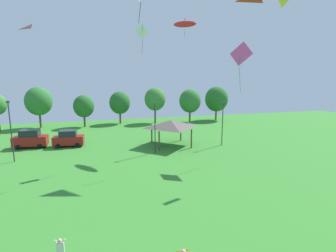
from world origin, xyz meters
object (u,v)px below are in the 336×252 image
at_px(light_post_1, 155,125).
at_px(treeline_tree_2, 84,106).
at_px(light_post_2, 223,121).
at_px(kite_flying_5, 185,24).
at_px(treeline_tree_3, 120,103).
at_px(kite_flying_7, 241,55).
at_px(kite_flying_2, 142,33).
at_px(park_pavilion, 171,124).
at_px(treeline_tree_4, 155,99).
at_px(parked_car_leftmost, 30,139).
at_px(treeline_tree_5, 190,101).
at_px(person_standing_near_foreground, 61,251).
at_px(light_post_0, 11,128).
at_px(treeline_tree_1, 39,101).
at_px(parked_car_second_from_left, 69,138).
at_px(treeline_tree_6, 216,99).
at_px(kite_flying_6, 18,37).
at_px(kite_flying_11, 262,14).

height_order(light_post_1, treeline_tree_2, light_post_1).
bearing_deg(light_post_2, kite_flying_5, 164.18).
distance_m(light_post_1, treeline_tree_3, 23.05).
bearing_deg(kite_flying_7, treeline_tree_3, 112.54).
xyz_separation_m(kite_flying_2, park_pavilion, (4.48, 3.41, -11.35)).
bearing_deg(treeline_tree_4, parked_car_leftmost, -145.17).
distance_m(treeline_tree_4, treeline_tree_5, 7.42).
distance_m(light_post_2, treeline_tree_2, 27.38).
bearing_deg(person_standing_near_foreground, light_post_0, 84.28).
height_order(kite_flying_2, treeline_tree_2, kite_flying_2).
height_order(kite_flying_5, parked_car_leftmost, kite_flying_5).
distance_m(person_standing_near_foreground, treeline_tree_1, 41.76).
xyz_separation_m(kite_flying_7, treeline_tree_5, (3.27, 24.57, -7.43)).
distance_m(parked_car_second_from_left, light_post_2, 21.46).
distance_m(person_standing_near_foreground, kite_flying_7, 25.91).
relative_size(light_post_0, treeline_tree_1, 0.90).
xyz_separation_m(person_standing_near_foreground, light_post_1, (9.25, 18.44, 2.71)).
bearing_deg(parked_car_second_from_left, treeline_tree_1, 116.48).
relative_size(kite_flying_2, treeline_tree_6, 0.45).
bearing_deg(light_post_1, treeline_tree_1, 127.19).
xyz_separation_m(kite_flying_6, treeline_tree_3, (14.08, 15.31, -10.20)).
bearing_deg(light_post_2, treeline_tree_5, 82.48).
relative_size(parked_car_leftmost, park_pavilion, 0.77).
bearing_deg(treeline_tree_5, person_standing_near_foreground, -119.11).
bearing_deg(person_standing_near_foreground, treeline_tree_2, 64.21).
distance_m(treeline_tree_1, treeline_tree_2, 8.21).
relative_size(parked_car_leftmost, treeline_tree_6, 0.60).
distance_m(treeline_tree_3, treeline_tree_5, 14.64).
distance_m(treeline_tree_2, treeline_tree_3, 7.30).
bearing_deg(treeline_tree_3, kite_flying_11, -82.34).
xyz_separation_m(light_post_0, treeline_tree_2, (7.22, 19.95, 0.10)).
relative_size(treeline_tree_1, treeline_tree_2, 1.26).
height_order(kite_flying_6, treeline_tree_2, kite_flying_6).
xyz_separation_m(kite_flying_5, kite_flying_11, (-1.42, -18.62, -2.84)).
xyz_separation_m(kite_flying_6, treeline_tree_1, (-0.95, 14.75, -9.45)).
distance_m(parked_car_leftmost, treeline_tree_1, 15.75).
relative_size(person_standing_near_foreground, treeline_tree_5, 0.23).
bearing_deg(light_post_0, park_pavilion, 6.15).
bearing_deg(light_post_2, light_post_0, -179.70).
bearing_deg(treeline_tree_1, person_standing_near_foreground, -79.26).
bearing_deg(park_pavilion, kite_flying_6, 166.44).
height_order(parked_car_second_from_left, treeline_tree_3, treeline_tree_3).
bearing_deg(light_post_0, treeline_tree_3, 57.06).
distance_m(person_standing_near_foreground, kite_flying_11, 17.85).
distance_m(park_pavilion, treeline_tree_1, 27.87).
distance_m(kite_flying_6, treeline_tree_6, 39.08).
xyz_separation_m(kite_flying_11, park_pavilion, (-0.29, 19.07, -10.30)).
relative_size(parked_car_second_from_left, treeline_tree_5, 0.60).
bearing_deg(kite_flying_6, treeline_tree_1, 93.68).
bearing_deg(light_post_1, treeline_tree_3, 94.89).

